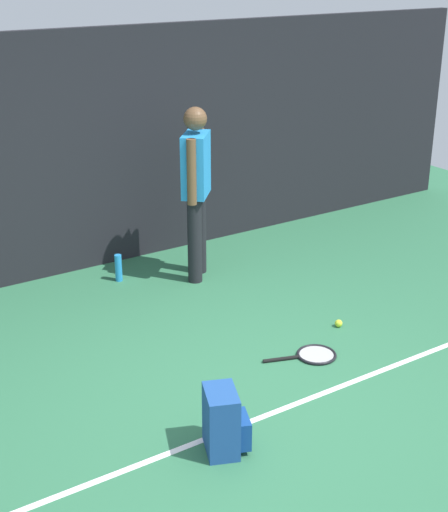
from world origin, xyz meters
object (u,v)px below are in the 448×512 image
tennis_player (196,184)px  tennis_ball_near_player (339,323)px  tennis_racket (313,355)px  backpack (224,422)px  water_bottle (118,268)px

tennis_player → tennis_ball_near_player: size_ratio=25.76×
tennis_player → tennis_racket: bearing=-140.0°
tennis_player → tennis_ball_near_player: bearing=-122.5°
tennis_racket → backpack: bearing=-134.8°
tennis_ball_near_player → backpack: bearing=-153.1°
tennis_ball_near_player → tennis_player: bearing=106.0°
tennis_ball_near_player → water_bottle: bearing=121.2°
tennis_racket → water_bottle: (-0.66, 2.21, 0.12)m
tennis_racket → backpack: size_ratio=1.45×
tennis_player → backpack: size_ratio=3.86×
tennis_racket → tennis_player: bearing=107.4°
backpack → tennis_ball_near_player: backpack is taller
tennis_ball_near_player → water_bottle: size_ratio=0.24×
tennis_player → water_bottle: (-0.71, 0.33, -0.83)m
backpack → water_bottle: (0.61, 2.83, -0.07)m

